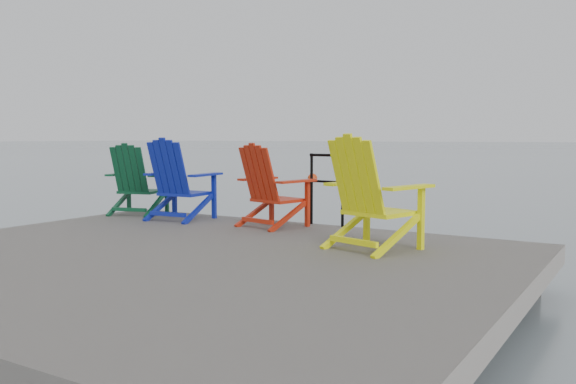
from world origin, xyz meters
The scene contains 8 objects.
ground centered at (0.00, 0.00, 0.00)m, with size 400.00×400.00×0.00m, color slate.
dock centered at (0.00, 0.00, 0.35)m, with size 6.00×5.00×1.40m.
handrail centered at (0.25, 2.45, 1.04)m, with size 0.48×0.04×0.90m.
chair_green centered at (-2.56, 1.98, 1.00)m, with size 0.92×0.88×0.99m.
chair_blue centered at (-1.67, 1.86, 1.03)m, with size 0.89×0.83×1.06m.
chair_red centered at (-0.28, 1.97, 1.00)m, with size 0.91×0.86×1.00m.
chair_yellow centered at (1.38, 1.21, 1.05)m, with size 1.02×0.97×1.10m.
buoy_b centered at (-7.74, 16.42, 0.00)m, with size 0.38×0.38×0.38m, color #C1320B.
Camera 1 is at (3.79, -4.27, 1.61)m, focal length 38.00 mm.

